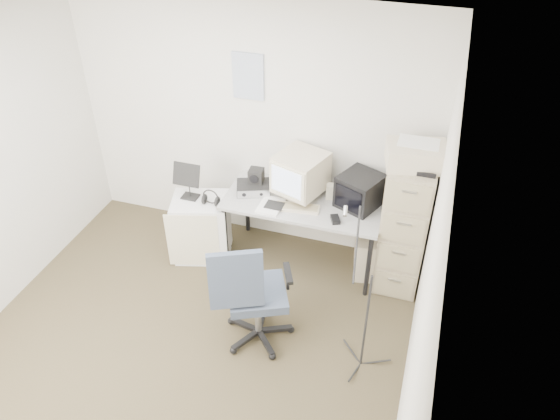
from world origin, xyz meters
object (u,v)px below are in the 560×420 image
(office_chair, at_px, (257,292))
(filing_cabinet, at_px, (405,224))
(side_cart, at_px, (202,227))
(desk, at_px, (303,231))

(office_chair, bearing_deg, filing_cabinet, 21.77)
(filing_cabinet, relative_size, office_chair, 1.24)
(office_chair, relative_size, side_cart, 1.58)
(desk, relative_size, side_cart, 2.26)
(office_chair, height_order, side_cart, office_chair)
(filing_cabinet, height_order, office_chair, filing_cabinet)
(side_cart, bearing_deg, office_chair, -60.22)
(office_chair, bearing_deg, side_cart, 110.77)
(filing_cabinet, distance_m, desk, 0.99)
(office_chair, xyz_separation_m, side_cart, (-0.90, 0.88, -0.19))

